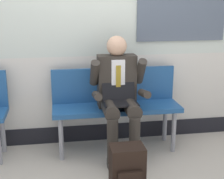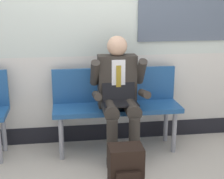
# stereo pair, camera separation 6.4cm
# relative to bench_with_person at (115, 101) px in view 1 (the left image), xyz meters

# --- Properties ---
(ground_plane) EXTENTS (18.00, 18.00, 0.00)m
(ground_plane) POSITION_rel_bench_with_person_xyz_m (-0.16, -0.51, -0.55)
(ground_plane) COLOR #B2A899
(station_wall) EXTENTS (6.94, 0.17, 2.66)m
(station_wall) POSITION_rel_bench_with_person_xyz_m (-0.15, 0.28, 0.77)
(station_wall) COLOR beige
(station_wall) RESTS_ON ground
(bench_with_person) EXTENTS (1.37, 0.42, 0.89)m
(bench_with_person) POSITION_rel_bench_with_person_xyz_m (0.00, 0.00, 0.00)
(bench_with_person) COLOR navy
(bench_with_person) RESTS_ON ground
(person_seated) EXTENTS (0.57, 0.70, 1.26)m
(person_seated) POSITION_rel_bench_with_person_xyz_m (-0.00, -0.20, 0.13)
(person_seated) COLOR #2D2823
(person_seated) RESTS_ON ground
(backpack) EXTENTS (0.29, 0.25, 0.42)m
(backpack) POSITION_rel_bench_with_person_xyz_m (-0.06, -0.91, -0.34)
(backpack) COLOR black
(backpack) RESTS_ON ground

